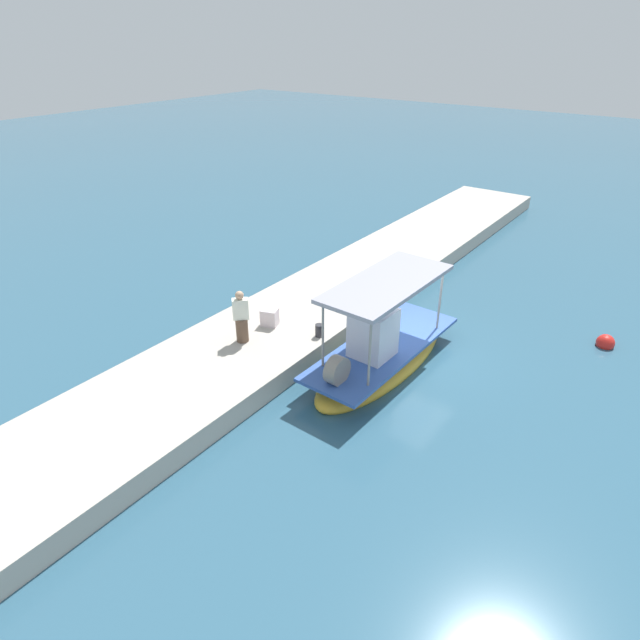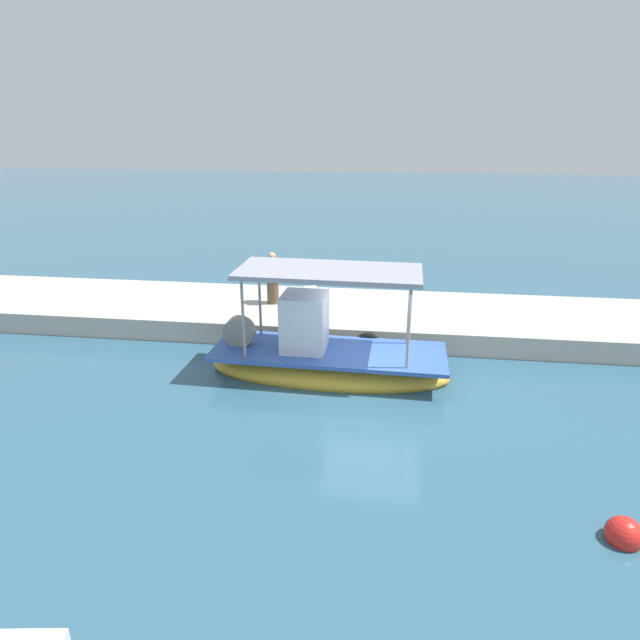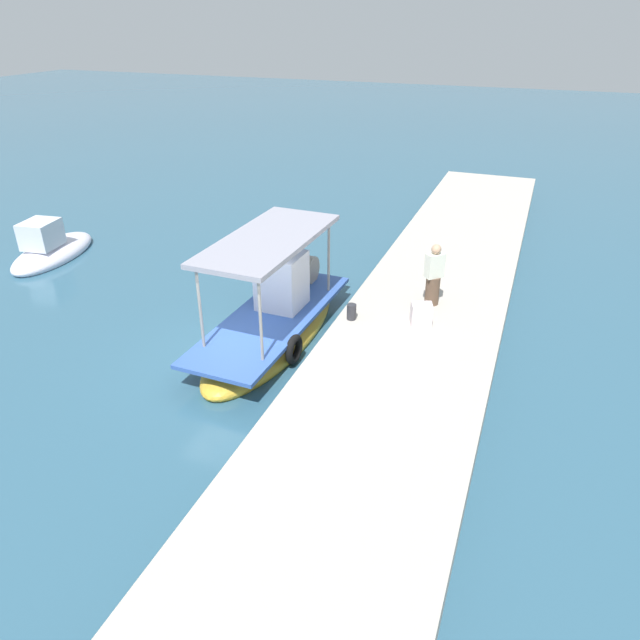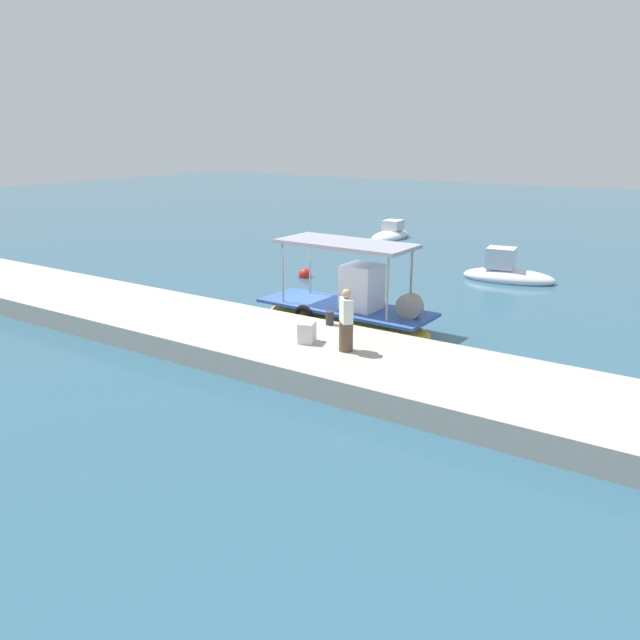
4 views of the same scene
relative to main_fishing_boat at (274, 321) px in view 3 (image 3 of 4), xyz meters
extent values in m
plane|color=#305B72|center=(-1.27, 0.39, -0.49)|extent=(120.00, 120.00, 0.00)
cube|color=#BBB2A4|center=(-1.27, -3.56, -0.17)|extent=(36.00, 4.01, 0.65)
ellipsoid|color=gold|center=(-0.10, 0.01, -0.37)|extent=(6.22, 2.19, 0.94)
cube|color=#375CAD|center=(-0.10, 0.01, 0.15)|extent=(5.98, 2.18, 0.10)
cube|color=silver|center=(0.52, -0.01, 0.87)|extent=(1.13, 1.14, 1.55)
cylinder|color=gray|center=(1.90, 0.71, 1.15)|extent=(0.07, 0.07, 2.10)
cylinder|color=gray|center=(1.85, -0.81, 1.15)|extent=(0.07, 0.07, 2.10)
cylinder|color=gray|center=(-2.05, 0.83, 1.15)|extent=(0.07, 0.07, 2.10)
cylinder|color=gray|center=(-2.09, -0.70, 1.15)|extent=(0.07, 0.07, 2.10)
cube|color=#9B9AA9|center=(-0.10, 0.01, 2.26)|extent=(4.50, 2.06, 0.12)
torus|color=black|center=(-1.05, -1.01, -0.05)|extent=(0.74, 0.20, 0.74)
cylinder|color=gray|center=(2.24, -0.06, 0.55)|extent=(0.81, 0.37, 0.80)
cylinder|color=brown|center=(2.13, -3.63, 0.55)|extent=(0.52, 0.52, 0.78)
cube|color=white|center=(2.13, -3.63, 1.26)|extent=(0.52, 0.52, 0.64)
sphere|color=tan|center=(2.13, -3.63, 1.70)|extent=(0.25, 0.25, 0.25)
cylinder|color=#2D2D33|center=(0.53, -1.92, 0.36)|extent=(0.24, 0.24, 0.41)
cube|color=silver|center=(0.88, -3.62, 0.44)|extent=(0.55, 0.62, 0.56)
ellipsoid|color=white|center=(2.38, 9.53, -0.35)|extent=(4.07, 2.20, 0.77)
cube|color=silver|center=(2.00, 9.47, 0.47)|extent=(1.29, 1.15, 0.88)
camera|label=1|loc=(12.19, 6.67, 8.58)|focal=30.32mm
camera|label=2|loc=(-1.52, 12.49, 5.66)|focal=30.14mm
camera|label=3|loc=(-11.98, -5.85, 7.12)|focal=32.79mm
camera|label=4|loc=(10.11, -16.98, 5.68)|focal=35.21mm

